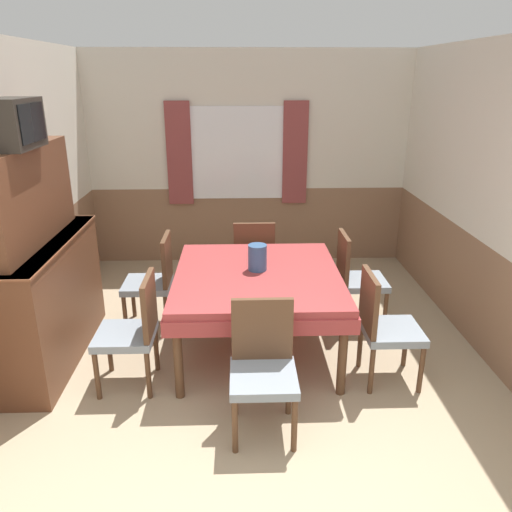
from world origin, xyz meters
TOP-DOWN VIEW (x-y plane):
  - wall_back at (-0.01, 4.48)m, footprint 4.32×0.10m
  - wall_left at (-1.99, 2.23)m, footprint 0.05×4.86m
  - wall_right at (1.99, 2.23)m, footprint 0.05×4.86m
  - dining_table at (0.03, 2.16)m, footprint 1.41×1.54m
  - chair_left_far at (-0.94, 2.65)m, footprint 0.44×0.44m
  - chair_left_near at (-0.94, 1.67)m, footprint 0.44×0.44m
  - chair_head_window at (0.03, 3.18)m, footprint 0.44×0.44m
  - chair_head_near at (0.03, 1.13)m, footprint 0.44×0.44m
  - chair_right_near at (0.99, 1.67)m, footprint 0.44×0.44m
  - chair_right_far at (0.99, 2.65)m, footprint 0.44×0.44m
  - sideboard at (-1.74, 2.10)m, footprint 0.46×1.58m
  - tv at (-1.73, 1.97)m, footprint 0.29×0.53m
  - vase at (0.03, 2.23)m, footprint 0.16×0.16m

SIDE VIEW (x-z plane):
  - chair_left_far at x=-0.94m, z-range 0.04..0.94m
  - chair_left_near at x=-0.94m, z-range 0.04..0.94m
  - chair_head_window at x=0.03m, z-range 0.04..0.94m
  - chair_head_near at x=0.03m, z-range 0.04..0.94m
  - chair_right_near at x=0.99m, z-range 0.04..0.94m
  - chair_right_far at x=0.99m, z-range 0.04..0.94m
  - dining_table at x=0.03m, z-range 0.27..1.00m
  - sideboard at x=-1.74m, z-range -0.14..1.66m
  - vase at x=0.03m, z-range 0.73..0.96m
  - wall_left at x=-1.99m, z-range 0.00..2.60m
  - wall_right at x=1.99m, z-range 0.00..2.60m
  - wall_back at x=-0.01m, z-range 0.01..2.61m
  - tv at x=-1.73m, z-range 1.80..2.15m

